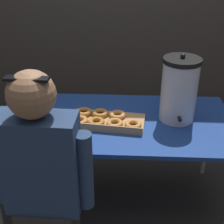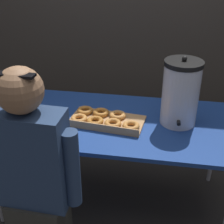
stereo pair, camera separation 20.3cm
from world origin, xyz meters
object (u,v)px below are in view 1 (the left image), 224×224
object	(u,v)px
coffee_urn	(179,90)
cell_phone	(12,124)
person_seated	(44,188)
donut_box	(105,120)

from	to	relation	value
coffee_urn	cell_phone	xyz separation A→B (m)	(-1.06, -0.14, -0.21)
person_seated	cell_phone	bearing A→B (deg)	-54.41
donut_box	cell_phone	size ratio (longest dim) A/B	3.61
donut_box	person_seated	world-z (taller)	person_seated
person_seated	coffee_urn	bearing A→B (deg)	-137.95
donut_box	coffee_urn	world-z (taller)	coffee_urn
coffee_urn	person_seated	xyz separation A→B (m)	(-0.75, -0.62, -0.29)
donut_box	cell_phone	distance (m)	0.60
donut_box	person_seated	xyz separation A→B (m)	(-0.28, -0.54, -0.10)
cell_phone	person_seated	size ratio (longest dim) A/B	0.11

